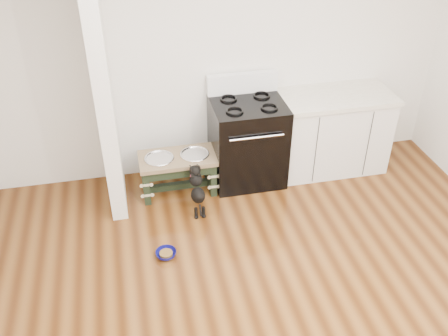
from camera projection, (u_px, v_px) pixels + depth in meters
room_shell at (303, 164)px, 2.95m from camera, size 5.00×5.00×5.00m
partition_wall at (102, 80)px, 4.59m from camera, size 0.15×0.80×2.70m
oven_range at (247, 140)px, 5.38m from camera, size 0.76×0.69×1.14m
cabinet_run at (332, 132)px, 5.58m from camera, size 1.24×0.64×0.91m
dog_feeder at (178, 167)px, 5.25m from camera, size 0.80×0.43×0.46m
puppy at (197, 189)px, 5.01m from camera, size 0.14×0.41×0.49m
floor_bowl at (166, 254)px, 4.58m from camera, size 0.21×0.21×0.06m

